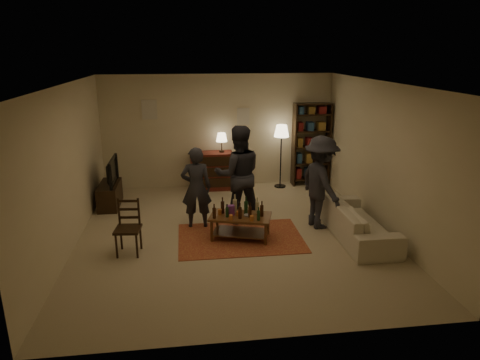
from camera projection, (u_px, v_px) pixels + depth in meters
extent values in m
plane|color=#C6B793|center=(233.00, 234.00, 7.83)|extent=(6.00, 6.00, 0.00)
plane|color=beige|center=(218.00, 131.00, 10.28)|extent=(5.50, 0.00, 5.50)
plane|color=beige|center=(68.00, 168.00, 7.09)|extent=(0.00, 6.00, 6.00)
plane|color=beige|center=(383.00, 158.00, 7.77)|extent=(0.00, 6.00, 6.00)
plane|color=beige|center=(264.00, 233.00, 4.59)|extent=(5.50, 0.00, 5.50)
plane|color=white|center=(232.00, 84.00, 7.04)|extent=(6.00, 6.00, 0.00)
cube|color=beige|center=(149.00, 110.00, 9.90)|extent=(0.35, 0.03, 0.45)
cube|color=beige|center=(243.00, 116.00, 10.23)|extent=(0.30, 0.03, 0.40)
cube|color=maroon|center=(240.00, 238.00, 7.66)|extent=(2.20, 1.50, 0.01)
cube|color=brown|center=(240.00, 217.00, 7.54)|extent=(1.18, 0.86, 0.04)
cube|color=brown|center=(240.00, 232.00, 7.62)|extent=(1.06, 0.73, 0.02)
cylinder|color=brown|center=(212.00, 231.00, 7.45)|extent=(0.05, 0.05, 0.39)
cylinder|color=brown|center=(266.00, 235.00, 7.31)|extent=(0.05, 0.05, 0.39)
cylinder|color=brown|center=(217.00, 221.00, 7.89)|extent=(0.05, 0.05, 0.39)
cylinder|color=brown|center=(268.00, 225.00, 7.75)|extent=(0.05, 0.05, 0.39)
cylinder|color=#C0692C|center=(220.00, 212.00, 7.57)|extent=(0.07, 0.07, 0.10)
cylinder|color=#C0692C|center=(231.00, 217.00, 7.33)|extent=(0.07, 0.07, 0.09)
cylinder|color=#C0692C|center=(246.00, 209.00, 7.70)|extent=(0.07, 0.07, 0.11)
cylinder|color=#C0692C|center=(252.00, 218.00, 7.29)|extent=(0.07, 0.07, 0.09)
cylinder|color=#C0692C|center=(261.00, 211.00, 7.61)|extent=(0.07, 0.07, 0.10)
cylinder|color=#C0692C|center=(238.00, 214.00, 7.51)|extent=(0.06, 0.06, 0.08)
cube|color=purple|center=(231.00, 210.00, 7.55)|extent=(0.14, 0.09, 0.18)
cylinder|color=gray|center=(247.00, 216.00, 7.49)|extent=(0.12, 0.12, 0.03)
cube|color=black|center=(128.00, 229.00, 6.96)|extent=(0.44, 0.44, 0.04)
cylinder|color=black|center=(116.00, 246.00, 6.87)|extent=(0.04, 0.04, 0.42)
cylinder|color=black|center=(137.00, 246.00, 6.88)|extent=(0.04, 0.04, 0.42)
cylinder|color=black|center=(121.00, 238.00, 7.18)|extent=(0.04, 0.04, 0.42)
cylinder|color=black|center=(141.00, 237.00, 7.19)|extent=(0.04, 0.04, 0.42)
cube|color=black|center=(129.00, 211.00, 7.04)|extent=(0.33, 0.06, 0.48)
cube|color=black|center=(110.00, 195.00, 9.16)|extent=(0.40, 1.00, 0.50)
imported|color=black|center=(109.00, 171.00, 9.01)|extent=(0.13, 0.97, 0.56)
cube|color=maroon|center=(212.00, 171.00, 10.25)|extent=(1.00, 0.48, 0.90)
cube|color=black|center=(213.00, 183.00, 10.08)|extent=(0.92, 0.02, 0.22)
cube|color=black|center=(212.00, 172.00, 10.01)|extent=(0.92, 0.02, 0.22)
cube|color=black|center=(212.00, 162.00, 9.93)|extent=(0.92, 0.02, 0.22)
cylinder|color=black|center=(222.00, 151.00, 10.14)|extent=(0.12, 0.12, 0.04)
cylinder|color=black|center=(222.00, 146.00, 10.11)|extent=(0.02, 0.02, 0.22)
cone|color=#FFE5B2|center=(222.00, 137.00, 10.04)|extent=(0.26, 0.26, 0.20)
cube|color=black|center=(294.00, 145.00, 10.40)|extent=(0.04, 0.34, 2.00)
cube|color=black|center=(328.00, 144.00, 10.50)|extent=(0.04, 0.34, 2.00)
cube|color=black|center=(309.00, 178.00, 10.70)|extent=(0.90, 0.34, 0.03)
cube|color=black|center=(310.00, 163.00, 10.58)|extent=(0.90, 0.34, 0.03)
cube|color=black|center=(311.00, 147.00, 10.46)|extent=(0.90, 0.34, 0.03)
cube|color=black|center=(312.00, 131.00, 10.35)|extent=(0.90, 0.34, 0.03)
cube|color=black|center=(313.00, 114.00, 10.23)|extent=(0.90, 0.34, 0.03)
cube|color=black|center=(313.00, 104.00, 10.16)|extent=(0.90, 0.34, 0.03)
cube|color=maroon|center=(298.00, 173.00, 10.62)|extent=(0.12, 0.22, 0.26)
cube|color=#294F7B|center=(308.00, 173.00, 10.65)|extent=(0.15, 0.22, 0.26)
cube|color=olive|center=(318.00, 172.00, 10.68)|extent=(0.18, 0.22, 0.26)
cube|color=#294F7B|center=(299.00, 158.00, 10.51)|extent=(0.12, 0.22, 0.24)
cube|color=olive|center=(308.00, 157.00, 10.54)|extent=(0.15, 0.22, 0.24)
cube|color=maroon|center=(319.00, 157.00, 10.57)|extent=(0.18, 0.22, 0.24)
cube|color=olive|center=(299.00, 142.00, 10.39)|extent=(0.12, 0.22, 0.22)
cube|color=maroon|center=(309.00, 142.00, 10.42)|extent=(0.15, 0.22, 0.22)
cube|color=#294F7B|center=(320.00, 142.00, 10.46)|extent=(0.18, 0.22, 0.22)
cube|color=maroon|center=(300.00, 126.00, 10.28)|extent=(0.12, 0.22, 0.20)
cube|color=#294F7B|center=(310.00, 126.00, 10.31)|extent=(0.15, 0.22, 0.20)
cube|color=olive|center=(321.00, 126.00, 10.34)|extent=(0.18, 0.22, 0.20)
cube|color=#294F7B|center=(301.00, 110.00, 10.16)|extent=(0.12, 0.22, 0.18)
cube|color=olive|center=(311.00, 110.00, 10.19)|extent=(0.15, 0.22, 0.18)
cube|color=maroon|center=(322.00, 110.00, 10.23)|extent=(0.18, 0.22, 0.18)
cylinder|color=black|center=(280.00, 186.00, 10.52)|extent=(0.28, 0.28, 0.03)
cylinder|color=black|center=(281.00, 160.00, 10.33)|extent=(0.03, 0.03, 1.35)
cone|color=#FFE5B2|center=(282.00, 131.00, 10.12)|extent=(0.36, 0.36, 0.28)
imported|color=beige|center=(358.00, 221.00, 7.63)|extent=(0.81, 2.08, 0.61)
imported|color=#25262D|center=(196.00, 188.00, 7.94)|extent=(0.57, 0.38, 1.55)
imported|color=#27282F|center=(238.00, 175.00, 8.17)|extent=(0.95, 0.75, 1.90)
imported|color=#282930|center=(321.00, 183.00, 7.93)|extent=(0.89, 1.25, 1.75)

